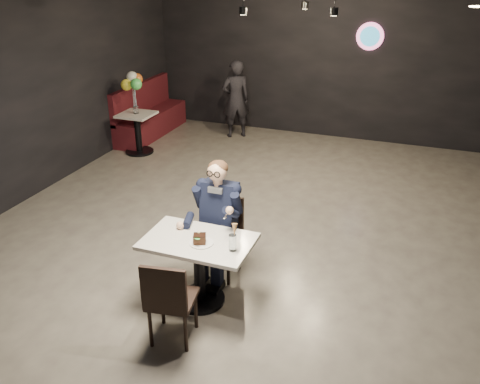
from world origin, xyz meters
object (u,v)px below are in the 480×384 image
at_px(chair_near, 172,297).
at_px(main_table, 199,271).
at_px(booth_bench, 150,110).
at_px(seated_man, 219,218).
at_px(chair_far, 220,239).
at_px(passerby, 236,99).
at_px(balloon_vase, 136,110).
at_px(side_table, 138,133).
at_px(sundae_glass, 233,243).

bearing_deg(chair_near, main_table, 80.67).
xyz_separation_m(chair_near, booth_bench, (-3.25, 5.31, 0.07)).
bearing_deg(chair_near, seated_man, 80.67).
relative_size(chair_far, passerby, 0.60).
distance_m(chair_near, booth_bench, 6.23).
relative_size(main_table, seated_man, 0.76).
bearing_deg(seated_man, booth_bench, 127.96).
bearing_deg(balloon_vase, chair_far, -47.02).
bearing_deg(seated_man, passerby, 108.82).
distance_m(chair_near, passerby, 6.06).
distance_m(chair_far, seated_man, 0.26).
height_order(chair_far, balloon_vase, chair_far).
bearing_deg(main_table, chair_near, -90.00).
relative_size(seated_man, balloon_vase, 10.48).
bearing_deg(booth_bench, balloon_vase, -73.30).
xyz_separation_m(main_table, passerby, (-1.60, 5.24, 0.39)).
xyz_separation_m(side_table, balloon_vase, (0.00, 0.00, 0.45)).
height_order(sundae_glass, side_table, sundae_glass).
xyz_separation_m(main_table, seated_man, (0.00, 0.55, 0.34)).
bearing_deg(chair_far, seated_man, 0.00).
bearing_deg(chair_near, passerby, 95.98).
relative_size(seated_man, sundae_glass, 8.53).
height_order(main_table, balloon_vase, balloon_vase).
bearing_deg(sundae_glass, side_table, 131.51).
bearing_deg(chair_far, booth_bench, 127.96).
distance_m(chair_far, booth_bench, 5.28).
distance_m(chair_near, side_table, 5.23).
bearing_deg(balloon_vase, sundae_glass, -48.49).
xyz_separation_m(main_table, balloon_vase, (-2.95, 3.71, 0.44)).
bearing_deg(sundae_glass, passerby, 110.62).
xyz_separation_m(chair_near, passerby, (-1.60, 5.84, 0.30)).
height_order(chair_far, seated_man, seated_man).
xyz_separation_m(chair_far, balloon_vase, (-2.95, 3.16, 0.36)).
distance_m(chair_near, sundae_glass, 0.76).
xyz_separation_m(main_table, sundae_glass, (0.40, -0.07, 0.46)).
height_order(chair_far, sundae_glass, chair_far).
height_order(booth_bench, side_table, booth_bench).
bearing_deg(main_table, passerby, 106.97).
relative_size(chair_far, seated_man, 0.64).
distance_m(side_table, passerby, 2.07).
xyz_separation_m(chair_far, seated_man, (0.00, 0.00, 0.26)).
distance_m(sundae_glass, passerby, 5.67).
height_order(seated_man, balloon_vase, seated_man).
bearing_deg(chair_near, side_table, 115.02).
distance_m(sundae_glass, booth_bench, 6.02).
xyz_separation_m(chair_near, seated_man, (0.00, 1.15, 0.26)).
bearing_deg(passerby, side_table, 15.28).
xyz_separation_m(chair_far, passerby, (-1.60, 4.69, 0.30)).
bearing_deg(sundae_glass, chair_far, 122.87).
relative_size(booth_bench, balloon_vase, 15.34).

